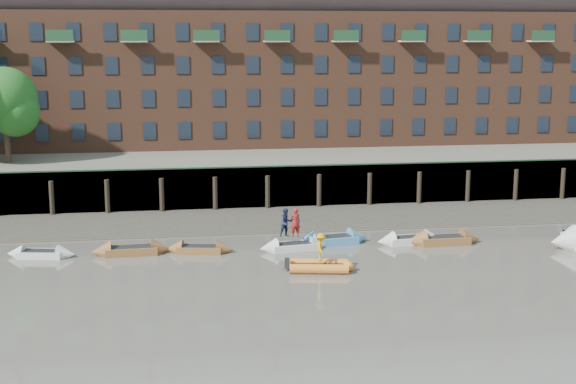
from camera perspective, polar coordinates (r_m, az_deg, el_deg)
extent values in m
plane|color=#605B53|center=(41.10, 5.06, -7.48)|extent=(220.00, 220.00, 0.00)
cube|color=#3D382F|center=(58.11, 0.95, -1.93)|extent=(110.00, 8.00, 0.50)
cube|color=#4C4336|center=(54.85, 1.53, -2.72)|extent=(110.00, 1.60, 0.10)
cube|color=#2D2A26|center=(62.04, 0.30, 0.41)|extent=(110.00, 0.80, 3.20)
cylinder|color=black|center=(61.40, -16.45, -0.44)|extent=(0.36, 0.36, 2.60)
cylinder|color=black|center=(60.96, -12.73, -0.34)|extent=(0.36, 0.36, 2.60)
cylinder|color=black|center=(60.77, -8.97, -0.24)|extent=(0.36, 0.36, 2.60)
cylinder|color=black|center=(60.85, -5.20, -0.13)|extent=(0.36, 0.36, 2.60)
cylinder|color=black|center=(61.20, -1.46, -0.03)|extent=(0.36, 0.36, 2.60)
cylinder|color=black|center=(61.80, 2.23, 0.07)|extent=(0.36, 0.36, 2.60)
cylinder|color=black|center=(62.65, 5.82, 0.17)|extent=(0.36, 0.36, 2.60)
cylinder|color=black|center=(63.73, 9.31, 0.27)|extent=(0.36, 0.36, 2.60)
cylinder|color=black|center=(65.05, 12.67, 0.36)|extent=(0.36, 0.36, 2.60)
cylinder|color=black|center=(66.59, 15.89, 0.45)|extent=(0.36, 0.36, 2.60)
cylinder|color=black|center=(68.32, 18.95, 0.53)|extent=(0.36, 0.36, 2.60)
cube|color=#264C2D|center=(61.46, 0.34, 1.87)|extent=(110.00, 0.06, 0.10)
cube|color=#5E594D|center=(75.32, -1.26, 2.29)|extent=(110.00, 28.00, 3.20)
cube|color=brown|center=(75.54, -1.38, 8.11)|extent=(80.00, 10.00, 12.00)
cube|color=black|center=(71.66, -19.47, 3.96)|extent=(1.10, 0.12, 1.50)
cube|color=black|center=(71.14, -17.09, 4.05)|extent=(1.10, 0.12, 1.50)
cube|color=black|center=(70.75, -14.69, 4.14)|extent=(1.10, 0.12, 1.50)
cube|color=black|center=(70.48, -12.26, 4.23)|extent=(1.10, 0.12, 1.50)
cube|color=black|center=(70.34, -9.81, 4.30)|extent=(1.10, 0.12, 1.50)
cube|color=black|center=(70.33, -7.36, 4.37)|extent=(1.10, 0.12, 1.50)
cube|color=black|center=(70.45, -4.92, 4.43)|extent=(1.10, 0.12, 1.50)
cube|color=black|center=(70.69, -2.48, 4.49)|extent=(1.10, 0.12, 1.50)
cube|color=black|center=(71.06, -0.07, 4.53)|extent=(1.10, 0.12, 1.50)
cube|color=black|center=(71.55, 2.32, 4.57)|extent=(1.10, 0.12, 1.50)
cube|color=black|center=(72.17, 4.67, 4.59)|extent=(1.10, 0.12, 1.50)
cube|color=black|center=(72.90, 6.97, 4.61)|extent=(1.10, 0.12, 1.50)
cube|color=black|center=(73.75, 9.23, 4.62)|extent=(1.10, 0.12, 1.50)
cube|color=black|center=(74.70, 11.43, 4.63)|extent=(1.10, 0.12, 1.50)
cube|color=black|center=(75.77, 13.57, 4.63)|extent=(1.10, 0.12, 1.50)
cube|color=black|center=(76.94, 15.65, 4.62)|extent=(1.10, 0.12, 1.50)
cube|color=black|center=(78.20, 17.67, 4.61)|extent=(1.10, 0.12, 1.50)
cube|color=black|center=(79.56, 19.62, 4.59)|extent=(1.10, 0.12, 1.50)
cube|color=black|center=(71.40, -19.61, 6.19)|extent=(1.10, 0.12, 1.50)
cube|color=black|center=(70.88, -17.22, 6.30)|extent=(1.10, 0.12, 1.50)
cube|color=black|center=(70.49, -14.80, 6.40)|extent=(1.10, 0.12, 1.50)
cube|color=black|center=(70.22, -12.35, 6.50)|extent=(1.10, 0.12, 1.50)
cube|color=black|center=(70.08, -9.89, 6.58)|extent=(1.10, 0.12, 1.50)
cube|color=black|center=(70.07, -7.42, 6.65)|extent=(1.10, 0.12, 1.50)
cube|color=black|center=(70.18, -4.95, 6.70)|extent=(1.10, 0.12, 1.50)
cube|color=black|center=(70.43, -2.50, 6.75)|extent=(1.10, 0.12, 1.50)
cube|color=black|center=(70.80, -0.07, 6.78)|extent=(1.10, 0.12, 1.50)
cube|color=black|center=(71.29, 2.34, 6.80)|extent=(1.10, 0.12, 1.50)
cube|color=black|center=(71.91, 4.70, 6.81)|extent=(1.10, 0.12, 1.50)
cube|color=black|center=(72.64, 7.02, 6.81)|extent=(1.10, 0.12, 1.50)
cube|color=black|center=(73.50, 9.30, 6.79)|extent=(1.10, 0.12, 1.50)
cube|color=black|center=(74.46, 11.51, 6.77)|extent=(1.10, 0.12, 1.50)
cube|color=black|center=(75.53, 13.67, 6.74)|extent=(1.10, 0.12, 1.50)
cube|color=black|center=(76.70, 15.76, 6.70)|extent=(1.10, 0.12, 1.50)
cube|color=black|center=(77.97, 17.79, 6.65)|extent=(1.10, 0.12, 1.50)
cube|color=black|center=(79.33, 19.75, 6.60)|extent=(1.10, 0.12, 1.50)
cube|color=black|center=(71.25, -19.76, 8.43)|extent=(1.10, 0.12, 1.50)
cube|color=black|center=(70.73, -17.35, 8.56)|extent=(1.10, 0.12, 1.50)
cube|color=black|center=(70.34, -14.91, 8.68)|extent=(1.10, 0.12, 1.50)
cube|color=black|center=(70.07, -12.44, 8.78)|extent=(1.10, 0.12, 1.50)
cube|color=black|center=(69.93, -9.96, 8.86)|extent=(1.10, 0.12, 1.50)
cube|color=black|center=(69.92, -7.48, 8.94)|extent=(1.10, 0.12, 1.50)
cube|color=black|center=(70.03, -4.99, 8.99)|extent=(1.10, 0.12, 1.50)
cube|color=black|center=(70.28, -2.52, 9.03)|extent=(1.10, 0.12, 1.50)
cube|color=black|center=(70.65, -0.07, 9.05)|extent=(1.10, 0.12, 1.50)
cube|color=black|center=(71.14, 2.35, 9.05)|extent=(1.10, 0.12, 1.50)
cube|color=black|center=(71.76, 4.74, 9.04)|extent=(1.10, 0.12, 1.50)
cube|color=black|center=(72.50, 7.08, 9.01)|extent=(1.10, 0.12, 1.50)
cube|color=black|center=(73.35, 9.36, 8.97)|extent=(1.10, 0.12, 1.50)
cube|color=black|center=(74.31, 11.60, 8.92)|extent=(1.10, 0.12, 1.50)
cube|color=black|center=(75.39, 13.77, 8.86)|extent=(1.10, 0.12, 1.50)
cube|color=black|center=(76.56, 15.87, 8.79)|extent=(1.10, 0.12, 1.50)
cube|color=black|center=(77.83, 17.91, 8.70)|extent=(1.10, 0.12, 1.50)
cube|color=black|center=(70.69, -17.48, 10.82)|extent=(1.10, 0.12, 1.50)
cube|color=black|center=(70.30, -15.02, 10.95)|extent=(1.10, 0.12, 1.50)
cube|color=black|center=(70.03, -12.54, 11.07)|extent=(1.10, 0.12, 1.50)
cube|color=black|center=(69.89, -10.04, 11.16)|extent=(1.10, 0.12, 1.50)
cube|color=black|center=(69.88, -7.53, 11.23)|extent=(1.10, 0.12, 1.50)
cube|color=black|center=(69.99, -5.03, 11.28)|extent=(1.10, 0.12, 1.50)
cube|color=black|center=(70.24, -2.54, 11.31)|extent=(1.10, 0.12, 1.50)
cube|color=black|center=(70.61, -0.07, 11.32)|extent=(1.10, 0.12, 1.50)
cube|color=black|center=(71.11, 2.37, 11.31)|extent=(1.10, 0.12, 1.50)
cube|color=black|center=(71.72, 4.77, 11.28)|extent=(1.10, 0.12, 1.50)
cube|color=black|center=(72.46, 7.13, 11.23)|extent=(1.10, 0.12, 1.50)
cube|color=black|center=(73.31, 9.43, 11.16)|extent=(1.10, 0.12, 1.50)
cube|color=black|center=(74.28, 11.68, 11.08)|extent=(1.10, 0.12, 1.50)
cube|color=black|center=(75.35, 13.87, 10.99)|extent=(1.10, 0.12, 1.50)
cube|color=black|center=(76.52, 15.98, 10.88)|extent=(1.10, 0.12, 1.50)
cube|color=black|center=(77.80, 18.03, 10.76)|extent=(1.10, 0.12, 1.50)
cylinder|color=#3A281C|center=(67.08, -19.35, 3.70)|extent=(0.44, 0.44, 4.00)
sphere|color=#215B1D|center=(66.80, -19.51, 6.21)|extent=(5.12, 5.12, 5.12)
cube|color=silver|center=(50.31, -17.16, -4.23)|extent=(2.84, 1.69, 0.42)
cone|color=silver|center=(49.81, -15.48, -4.29)|extent=(1.24, 1.37, 1.20)
cone|color=silver|center=(50.85, -18.81, -4.17)|extent=(1.24, 1.37, 1.20)
cube|color=black|center=(50.26, -17.17, -4.03)|extent=(2.34, 1.31, 0.06)
cube|color=brown|center=(49.65, -11.08, -4.10)|extent=(3.16, 1.57, 0.48)
cone|color=brown|center=(49.69, -9.00, -4.02)|extent=(1.28, 1.46, 1.39)
cone|color=brown|center=(49.68, -13.16, -4.18)|extent=(1.28, 1.46, 1.39)
cube|color=black|center=(49.60, -11.09, -3.85)|extent=(2.63, 1.19, 0.06)
cube|color=brown|center=(49.43, -6.29, -4.06)|extent=(2.87, 1.68, 0.42)
cone|color=brown|center=(49.23, -4.47, -4.09)|extent=(1.25, 1.38, 1.22)
cone|color=brown|center=(49.68, -8.09, -4.03)|extent=(1.25, 1.38, 1.22)
cube|color=black|center=(49.38, -6.29, -3.85)|extent=(2.37, 1.30, 0.06)
cube|color=silver|center=(49.73, 0.39, -3.90)|extent=(2.91, 1.61, 0.43)
cone|color=silver|center=(50.20, 2.15, -3.76)|extent=(1.23, 1.38, 1.25)
cone|color=silver|center=(49.31, -1.41, -4.03)|extent=(1.23, 1.38, 1.25)
cube|color=black|center=(49.68, 0.39, -3.68)|extent=(2.41, 1.24, 0.06)
cube|color=#4B89B8|center=(51.19, 3.12, -3.44)|extent=(3.43, 2.01, 0.50)
cone|color=#4B89B8|center=(51.90, 5.05, -3.26)|extent=(1.49, 1.66, 1.46)
cone|color=#4B89B8|center=(50.55, 1.13, -3.61)|extent=(1.49, 1.66, 1.46)
cube|color=black|center=(51.14, 3.12, -3.18)|extent=(2.84, 1.55, 0.06)
cube|color=silver|center=(51.87, 8.66, -3.39)|extent=(2.95, 1.54, 0.44)
cone|color=silver|center=(52.51, 10.34, -3.27)|extent=(1.22, 1.38, 1.28)
cone|color=silver|center=(51.27, 6.95, -3.51)|extent=(1.22, 1.38, 1.28)
cube|color=black|center=(51.82, 8.67, -3.18)|extent=(2.45, 1.18, 0.06)
cube|color=brown|center=(52.11, 11.00, -3.37)|extent=(3.23, 1.52, 0.50)
cone|color=brown|center=(52.79, 12.89, -3.26)|extent=(1.28, 1.47, 1.44)
cone|color=brown|center=(51.48, 9.06, -3.48)|extent=(1.28, 1.47, 1.44)
cube|color=black|center=(52.05, 11.01, -3.13)|extent=(2.69, 1.15, 0.06)
cylinder|color=orange|center=(45.95, 2.23, -5.09)|extent=(3.32, 1.12, 0.54)
cylinder|color=orange|center=(44.85, 2.24, -5.49)|extent=(3.32, 1.12, 0.54)
sphere|color=orange|center=(45.44, 4.31, -5.30)|extent=(0.62, 0.62, 0.62)
cube|color=black|center=(45.40, 2.24, -5.29)|extent=(2.86, 1.41, 0.19)
cone|color=silver|center=(52.78, 18.99, -3.35)|extent=(1.91, 2.21, 2.06)
imported|color=maroon|center=(49.35, 0.51, -2.18)|extent=(0.71, 0.51, 1.82)
imported|color=#19233F|center=(49.40, -0.13, -2.19)|extent=(1.03, 0.91, 1.77)
imported|color=orange|center=(45.08, 2.35, -3.94)|extent=(0.75, 1.11, 1.60)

